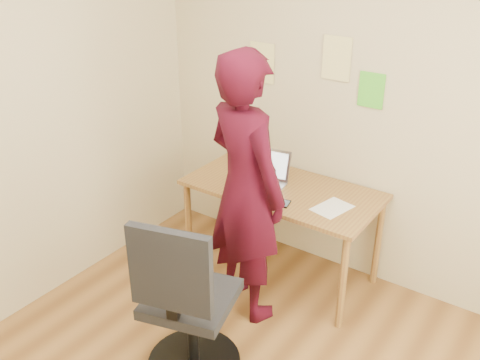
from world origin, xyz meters
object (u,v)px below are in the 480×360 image
Objects in this scene: laptop at (264,177)px; desk at (282,198)px; phone at (285,204)px; person at (246,189)px; office_chair at (186,311)px.

desk is at bearing 3.34° from laptop.
phone reaches higher than desk.
phone is (0.29, -0.18, -0.05)m from laptop.
person is at bearing -134.38° from phone.
person is (-0.15, -0.25, 0.17)m from phone.
office_chair is at bearing -86.37° from laptop.
office_chair reaches higher than laptop.
desk is 11.88× the size of phone.
office_chair is (0.23, -1.17, -0.32)m from laptop.
person is at bearing -79.90° from laptop.
office_chair is (-0.06, -0.99, -0.28)m from phone.
laptop reaches higher than phone.
office_chair is 0.60× the size of person.
desk is at bearing 78.61° from office_chair.
phone is 1.03m from office_chair.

